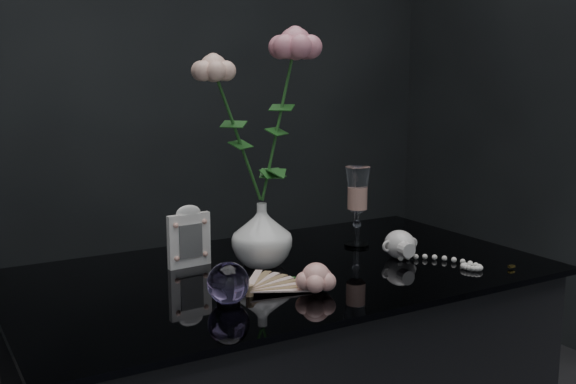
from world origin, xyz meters
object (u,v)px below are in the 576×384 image
vase (262,235)px  wine_glass (357,207)px  picture_frame (189,236)px  loose_rose (316,278)px  paperweight (228,283)px  pearl_jar (400,243)px

vase → wine_glass: size_ratio=0.71×
picture_frame → loose_rose: (0.13, -0.27, -0.04)m
wine_glass → loose_rose: wine_glass is taller
paperweight → pearl_jar: paperweight is taller
paperweight → pearl_jar: size_ratio=0.33×
picture_frame → paperweight: bearing=-101.1°
vase → picture_frame: (-0.13, 0.07, -0.00)m
picture_frame → paperweight: size_ratio=1.75×
loose_rose → pearl_jar: 0.29m
vase → paperweight: size_ratio=1.78×
picture_frame → pearl_jar: bearing=-26.4°
vase → paperweight: (-0.16, -0.17, -0.03)m
paperweight → loose_rose: (0.16, -0.02, -0.01)m
paperweight → loose_rose: paperweight is taller
wine_glass → pearl_jar: size_ratio=0.82×
wine_glass → picture_frame: wine_glass is taller
paperweight → pearl_jar: (0.44, 0.08, -0.00)m
vase → paperweight: vase is taller
wine_glass → pearl_jar: bearing=-80.4°
wine_glass → paperweight: 0.46m
vase → picture_frame: bearing=152.6°
wine_glass → paperweight: bearing=-153.8°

